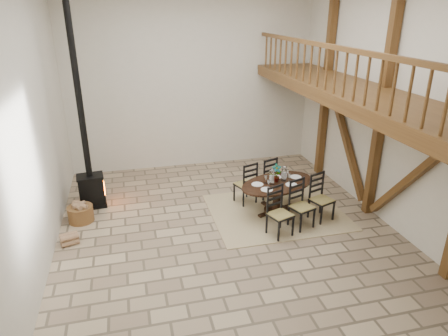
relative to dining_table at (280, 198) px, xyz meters
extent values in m
plane|color=tan|center=(-1.34, -0.37, -0.42)|extent=(8.00, 8.00, 0.00)
cube|color=beige|center=(-1.34, 3.63, 2.08)|extent=(7.00, 0.02, 5.00)
cube|color=beige|center=(-1.34, -4.37, 2.08)|extent=(7.00, 0.02, 5.00)
cube|color=beige|center=(-4.84, -0.37, 2.08)|extent=(0.02, 8.00, 5.00)
cube|color=beige|center=(2.16, -0.37, 2.08)|extent=(0.02, 8.00, 5.00)
cube|color=brown|center=(2.04, -0.37, 2.08)|extent=(0.18, 0.18, 5.00)
cube|color=brown|center=(2.04, 2.13, 2.08)|extent=(0.18, 0.18, 5.00)
cube|color=brown|center=(2.04, -1.62, 0.98)|extent=(0.14, 2.16, 2.54)
cube|color=brown|center=(2.04, 0.88, 0.98)|extent=(0.14, 2.16, 2.54)
cube|color=brown|center=(2.04, -0.37, 2.38)|extent=(0.20, 7.80, 0.20)
cube|color=brown|center=(1.36, -0.37, 2.43)|extent=(1.60, 7.80, 0.12)
cube|color=brown|center=(0.66, -0.37, 2.33)|extent=(0.18, 7.80, 0.22)
cube|color=brown|center=(0.66, -0.37, 3.33)|extent=(0.09, 7.60, 0.09)
cube|color=brown|center=(0.66, -0.37, 2.91)|extent=(0.06, 7.60, 0.86)
cube|color=tan|center=(-0.04, 0.10, -0.41)|extent=(3.00, 2.50, 0.02)
ellipsoid|color=black|center=(-0.04, 0.10, 0.32)|extent=(2.11, 1.67, 0.04)
cylinder|color=black|center=(-0.04, 0.10, -0.06)|extent=(0.18, 0.18, 0.68)
cylinder|color=black|center=(-0.04, 0.10, -0.37)|extent=(0.57, 0.57, 0.06)
cube|color=#A0904A|center=(-0.34, -0.86, 0.07)|extent=(0.56, 0.55, 0.04)
cube|color=black|center=(-0.34, -0.86, -0.18)|extent=(0.54, 0.54, 0.46)
cube|color=black|center=(-0.40, -0.68, 0.35)|extent=(0.38, 0.17, 0.61)
cube|color=#A0904A|center=(0.23, -0.66, 0.07)|extent=(0.56, 0.55, 0.04)
cube|color=black|center=(0.23, -0.66, -0.18)|extent=(0.54, 0.54, 0.46)
cube|color=black|center=(0.17, -0.48, 0.35)|extent=(0.38, 0.17, 0.61)
cube|color=#A0904A|center=(0.81, -0.45, 0.07)|extent=(0.56, 0.55, 0.04)
cube|color=black|center=(0.81, -0.45, -0.18)|extent=(0.54, 0.54, 0.46)
cube|color=black|center=(0.74, -0.27, 0.35)|extent=(0.38, 0.17, 0.61)
cube|color=#A0904A|center=(-0.59, 0.76, 0.07)|extent=(0.56, 0.55, 0.04)
cube|color=black|center=(-0.59, 0.76, -0.18)|extent=(0.54, 0.54, 0.46)
cube|color=black|center=(-0.53, 0.58, 0.35)|extent=(0.38, 0.17, 0.61)
cube|color=#A0904A|center=(-0.02, 0.97, 0.07)|extent=(0.56, 0.55, 0.04)
cube|color=black|center=(-0.02, 0.97, -0.18)|extent=(0.54, 0.54, 0.46)
cube|color=black|center=(0.04, 0.79, 0.35)|extent=(0.38, 0.17, 0.61)
cube|color=white|center=(-0.04, 0.10, 0.35)|extent=(1.57, 1.14, 0.01)
cube|color=white|center=(-0.04, 0.10, 0.43)|extent=(0.96, 0.59, 0.18)
cylinder|color=white|center=(-0.21, 0.04, 0.51)|extent=(0.12, 0.12, 0.34)
cylinder|color=white|center=(0.13, 0.17, 0.51)|extent=(0.12, 0.12, 0.34)
cylinder|color=white|center=(-0.21, 0.04, 0.42)|extent=(0.06, 0.06, 0.16)
cylinder|color=white|center=(0.13, 0.17, 0.42)|extent=(0.06, 0.06, 0.16)
imported|color=#4C723F|center=(-0.05, 0.15, 0.56)|extent=(0.26, 0.22, 0.42)
cube|color=black|center=(-4.19, 1.48, -0.37)|extent=(0.66, 0.53, 0.09)
cube|color=black|center=(-4.19, 1.48, 0.01)|extent=(0.60, 0.48, 0.66)
cube|color=#FF590C|center=(-3.90, 1.51, 0.01)|extent=(0.05, 0.26, 0.26)
cube|color=black|center=(-4.19, 1.48, 0.36)|extent=(0.65, 0.52, 0.04)
cylinder|color=black|center=(-4.19, 1.48, 2.48)|extent=(0.14, 0.14, 4.21)
cylinder|color=brown|center=(-4.41, 0.77, -0.23)|extent=(0.55, 0.55, 0.36)
cube|color=#A4835B|center=(-4.41, 0.77, -0.01)|extent=(0.30, 0.30, 0.11)
cube|color=#A4835B|center=(-4.56, -0.16, -0.30)|extent=(0.39, 0.32, 0.24)
camera|label=1|loc=(-3.21, -7.60, 4.03)|focal=32.00mm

